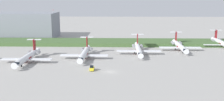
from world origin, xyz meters
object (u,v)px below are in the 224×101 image
(antenna_mast, at_px, (54,26))
(baggage_tug, at_px, (92,68))
(regional_jet_fifth, at_px, (180,46))
(regional_jet_fourth, at_px, (138,49))
(regional_jet_second, at_px, (28,57))
(regional_jet_sixth, at_px, (222,43))
(regional_jet_third, at_px, (85,53))

(antenna_mast, distance_m, baggage_tug, 96.13)
(regional_jet_fifth, height_order, baggage_tug, regional_jet_fifth)
(regional_jet_fourth, xyz_separation_m, antenna_mast, (-58.32, 56.34, 5.79))
(regional_jet_fourth, bearing_deg, antenna_mast, 135.99)
(regional_jet_fourth, distance_m, regional_jet_fifth, 25.66)
(regional_jet_fourth, relative_size, antenna_mast, 1.56)
(regional_jet_second, xyz_separation_m, antenna_mast, (-6.38, 75.51, 5.79))
(regional_jet_second, height_order, baggage_tug, regional_jet_second)
(regional_jet_fifth, bearing_deg, baggage_tug, -136.72)
(regional_jet_sixth, bearing_deg, regional_jet_second, -159.13)
(regional_jet_third, bearing_deg, baggage_tug, -74.75)
(regional_jet_fifth, relative_size, regional_jet_sixth, 1.00)
(regional_jet_fifth, xyz_separation_m, baggage_tug, (-44.69, -42.09, -1.53))
(regional_jet_fourth, height_order, regional_jet_sixth, same)
(baggage_tug, bearing_deg, regional_jet_fifth, 43.28)
(regional_jet_fourth, xyz_separation_m, regional_jet_sixth, (50.56, 19.92, 0.00))
(regional_jet_third, height_order, regional_jet_sixth, same)
(regional_jet_fifth, distance_m, regional_jet_sixth, 28.70)
(regional_jet_sixth, xyz_separation_m, antenna_mast, (-108.89, 36.42, 5.79))
(regional_jet_fifth, bearing_deg, regional_jet_sixth, 20.01)
(regional_jet_fifth, relative_size, antenna_mast, 1.56)
(regional_jet_third, relative_size, regional_jet_fourth, 1.00)
(regional_jet_second, xyz_separation_m, regional_jet_sixth, (102.50, 39.08, 0.00))
(antenna_mast, bearing_deg, baggage_tug, -67.15)
(regional_jet_second, distance_m, baggage_tug, 33.43)
(regional_jet_second, distance_m, regional_jet_sixth, 109.70)
(regional_jet_second, bearing_deg, antenna_mast, 94.83)
(regional_jet_fourth, bearing_deg, regional_jet_third, -158.41)
(regional_jet_second, xyz_separation_m, baggage_tug, (30.84, -12.82, -1.53))
(regional_jet_fourth, distance_m, antenna_mast, 81.30)
(regional_jet_fifth, xyz_separation_m, regional_jet_sixth, (26.97, 9.82, 0.00))
(regional_jet_third, distance_m, baggage_tug, 22.16)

